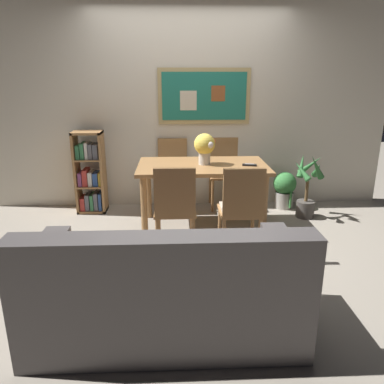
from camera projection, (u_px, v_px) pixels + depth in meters
ground_plane at (193, 245)px, 3.95m from camera, size 12.00×12.00×0.00m
wall_back_with_painting at (188, 107)px, 4.87m from camera, size 5.20×0.14×2.60m
dining_table at (203, 173)px, 4.23m from camera, size 1.44×0.84×0.75m
dining_chair_near_right at (241, 204)px, 3.55m from camera, size 0.40×0.41×0.91m
dining_chair_far_left at (173, 168)px, 4.92m from camera, size 0.40×0.41×0.91m
dining_chair_far_right at (224, 167)px, 4.99m from camera, size 0.40×0.41×0.91m
dining_chair_near_left at (175, 204)px, 3.57m from camera, size 0.40×0.41×0.91m
leather_couch at (165, 293)px, 2.52m from camera, size 1.80×0.84×0.84m
bookshelf at (91, 175)px, 4.79m from camera, size 0.36×0.28×1.04m
potted_ivy at (284, 189)px, 4.98m from camera, size 0.30×0.30×0.54m
potted_palm at (307, 190)px, 4.62m from camera, size 0.42×0.43×0.83m
flower_vase at (205, 146)px, 4.15m from camera, size 0.24×0.23×0.34m
tv_remote at (250, 165)px, 4.13m from camera, size 0.16×0.08×0.02m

